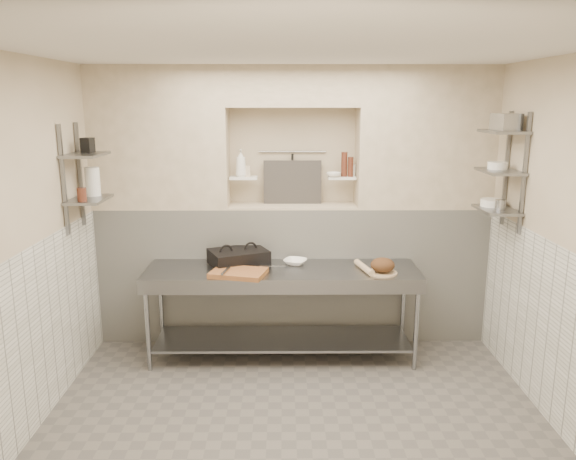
{
  "coord_description": "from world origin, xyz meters",
  "views": [
    {
      "loc": [
        -0.09,
        -3.93,
        2.46
      ],
      "look_at": [
        -0.05,
        0.9,
        1.35
      ],
      "focal_mm": 35.0,
      "sensor_mm": 36.0,
      "label": 1
    }
  ],
  "objects_px": {
    "rolling_pin": "(364,268)",
    "bowl_alcove": "(334,175)",
    "prep_table": "(282,295)",
    "panini_press": "(239,257)",
    "bottle_soap": "(241,163)",
    "bread_loaf": "(383,265)",
    "cutting_board": "(238,273)",
    "jug_left": "(93,182)",
    "mixing_bowl": "(295,262)"
  },
  "relations": [
    {
      "from": "bottle_soap",
      "to": "prep_table",
      "type": "bearing_deg",
      "value": -52.55
    },
    {
      "from": "bowl_alcove",
      "to": "cutting_board",
      "type": "bearing_deg",
      "value": -142.46
    },
    {
      "from": "panini_press",
      "to": "bowl_alcove",
      "type": "distance_m",
      "value": 1.27
    },
    {
      "from": "rolling_pin",
      "to": "jug_left",
      "type": "xyz_separation_m",
      "value": [
        -2.51,
        0.04,
        0.81
      ]
    },
    {
      "from": "bread_loaf",
      "to": "panini_press",
      "type": "bearing_deg",
      "value": 167.04
    },
    {
      "from": "prep_table",
      "to": "panini_press",
      "type": "height_order",
      "value": "panini_press"
    },
    {
      "from": "panini_press",
      "to": "jug_left",
      "type": "bearing_deg",
      "value": 163.6
    },
    {
      "from": "prep_table",
      "to": "panini_press",
      "type": "xyz_separation_m",
      "value": [
        -0.43,
        0.17,
        0.33
      ]
    },
    {
      "from": "bread_loaf",
      "to": "bowl_alcove",
      "type": "bearing_deg",
      "value": 121.36
    },
    {
      "from": "panini_press",
      "to": "bowl_alcove",
      "type": "bearing_deg",
      "value": -3.3
    },
    {
      "from": "cutting_board",
      "to": "jug_left",
      "type": "xyz_separation_m",
      "value": [
        -1.33,
        0.18,
        0.82
      ]
    },
    {
      "from": "prep_table",
      "to": "bowl_alcove",
      "type": "bearing_deg",
      "value": 45.46
    },
    {
      "from": "rolling_pin",
      "to": "jug_left",
      "type": "bearing_deg",
      "value": 179.03
    },
    {
      "from": "prep_table",
      "to": "mixing_bowl",
      "type": "height_order",
      "value": "mixing_bowl"
    },
    {
      "from": "bowl_alcove",
      "to": "jug_left",
      "type": "xyz_separation_m",
      "value": [
        -2.25,
        -0.53,
        0.01
      ]
    },
    {
      "from": "prep_table",
      "to": "cutting_board",
      "type": "height_order",
      "value": "cutting_board"
    },
    {
      "from": "prep_table",
      "to": "bread_loaf",
      "type": "relative_size",
      "value": 11.66
    },
    {
      "from": "prep_table",
      "to": "panini_press",
      "type": "distance_m",
      "value": 0.57
    },
    {
      "from": "jug_left",
      "to": "mixing_bowl",
      "type": "bearing_deg",
      "value": 5.03
    },
    {
      "from": "prep_table",
      "to": "bowl_alcove",
      "type": "height_order",
      "value": "bowl_alcove"
    },
    {
      "from": "rolling_pin",
      "to": "bowl_alcove",
      "type": "xyz_separation_m",
      "value": [
        -0.25,
        0.57,
        0.81
      ]
    },
    {
      "from": "prep_table",
      "to": "rolling_pin",
      "type": "xyz_separation_m",
      "value": [
        0.77,
        -0.04,
        0.29
      ]
    },
    {
      "from": "panini_press",
      "to": "rolling_pin",
      "type": "height_order",
      "value": "panini_press"
    },
    {
      "from": "cutting_board",
      "to": "mixing_bowl",
      "type": "xyz_separation_m",
      "value": [
        0.53,
        0.34,
        0.0
      ]
    },
    {
      "from": "mixing_bowl",
      "to": "bowl_alcove",
      "type": "distance_m",
      "value": 0.97
    },
    {
      "from": "rolling_pin",
      "to": "bread_loaf",
      "type": "height_order",
      "value": "bread_loaf"
    },
    {
      "from": "prep_table",
      "to": "bread_loaf",
      "type": "xyz_separation_m",
      "value": [
        0.93,
        -0.14,
        0.34
      ]
    },
    {
      "from": "rolling_pin",
      "to": "jug_left",
      "type": "distance_m",
      "value": 2.64
    },
    {
      "from": "prep_table",
      "to": "panini_press",
      "type": "bearing_deg",
      "value": 157.94
    },
    {
      "from": "cutting_board",
      "to": "rolling_pin",
      "type": "relative_size",
      "value": 1.25
    },
    {
      "from": "prep_table",
      "to": "cutting_board",
      "type": "bearing_deg",
      "value": -155.96
    },
    {
      "from": "mixing_bowl",
      "to": "bread_loaf",
      "type": "height_order",
      "value": "bread_loaf"
    },
    {
      "from": "bottle_soap",
      "to": "panini_press",
      "type": "bearing_deg",
      "value": -91.81
    },
    {
      "from": "panini_press",
      "to": "bread_loaf",
      "type": "height_order",
      "value": "bread_loaf"
    },
    {
      "from": "mixing_bowl",
      "to": "prep_table",
      "type": "bearing_deg",
      "value": -128.2
    },
    {
      "from": "cutting_board",
      "to": "bowl_alcove",
      "type": "relative_size",
      "value": 3.3
    },
    {
      "from": "prep_table",
      "to": "jug_left",
      "type": "bearing_deg",
      "value": -179.97
    },
    {
      "from": "panini_press",
      "to": "bottle_soap",
      "type": "xyz_separation_m",
      "value": [
        0.01,
        0.37,
        0.88
      ]
    },
    {
      "from": "bottle_soap",
      "to": "bread_loaf",
      "type": "bearing_deg",
      "value": -26.84
    },
    {
      "from": "mixing_bowl",
      "to": "rolling_pin",
      "type": "xyz_separation_m",
      "value": [
        0.65,
        -0.21,
        0.0
      ]
    },
    {
      "from": "panini_press",
      "to": "cutting_board",
      "type": "height_order",
      "value": "panini_press"
    },
    {
      "from": "panini_press",
      "to": "bread_loaf",
      "type": "relative_size",
      "value": 2.89
    },
    {
      "from": "cutting_board",
      "to": "bread_loaf",
      "type": "distance_m",
      "value": 1.33
    },
    {
      "from": "panini_press",
      "to": "bowl_alcove",
      "type": "height_order",
      "value": "bowl_alcove"
    },
    {
      "from": "cutting_board",
      "to": "jug_left",
      "type": "distance_m",
      "value": 1.57
    },
    {
      "from": "rolling_pin",
      "to": "bowl_alcove",
      "type": "distance_m",
      "value": 1.02
    },
    {
      "from": "mixing_bowl",
      "to": "jug_left",
      "type": "xyz_separation_m",
      "value": [
        -1.86,
        -0.16,
        0.82
      ]
    },
    {
      "from": "cutting_board",
      "to": "bread_loaf",
      "type": "bearing_deg",
      "value": 1.69
    },
    {
      "from": "cutting_board",
      "to": "jug_left",
      "type": "relative_size",
      "value": 1.86
    },
    {
      "from": "bottle_soap",
      "to": "bowl_alcove",
      "type": "height_order",
      "value": "bottle_soap"
    }
  ]
}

